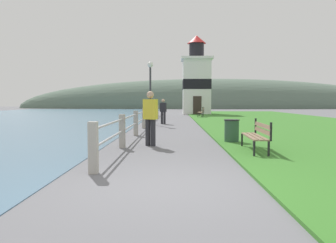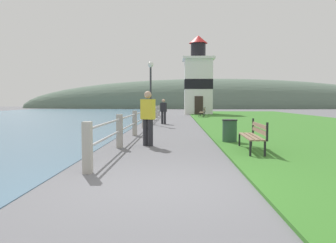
% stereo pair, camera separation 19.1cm
% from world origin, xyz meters
% --- Properties ---
extents(ground_plane, '(160.00, 160.00, 0.00)m').
position_xyz_m(ground_plane, '(0.00, 0.00, 0.00)').
color(ground_plane, slate).
extents(grass_verge, '(12.00, 47.81, 0.06)m').
position_xyz_m(grass_verge, '(7.64, 15.94, 0.03)').
color(grass_verge, '#387528').
rests_on(grass_verge, ground_plane).
extents(seawall_railing, '(0.18, 26.27, 1.07)m').
position_xyz_m(seawall_railing, '(-1.54, 14.05, 0.61)').
color(seawall_railing, '#A8A399').
rests_on(seawall_railing, ground_plane).
extents(park_bench_near, '(0.55, 2.00, 0.94)m').
position_xyz_m(park_bench_near, '(2.51, 3.82, 0.54)').
color(park_bench_near, '#846B51').
rests_on(park_bench_near, ground_plane).
extents(park_bench_midway, '(0.73, 1.98, 0.94)m').
position_xyz_m(park_bench_midway, '(2.61, 24.00, 0.54)').
color(park_bench_midway, '#846B51').
rests_on(park_bench_midway, ground_plane).
extents(lighthouse, '(3.44, 3.44, 8.71)m').
position_xyz_m(lighthouse, '(2.60, 31.07, 3.66)').
color(lighthouse, white).
rests_on(lighthouse, ground_plane).
extents(person_strolling, '(0.44, 0.31, 1.61)m').
position_xyz_m(person_strolling, '(-0.59, 15.53, 0.87)').
color(person_strolling, '#28282D').
rests_on(person_strolling, ground_plane).
extents(person_by_railing, '(0.50, 0.42, 1.81)m').
position_xyz_m(person_by_railing, '(-0.67, 5.18, 0.98)').
color(person_by_railing, '#28282D').
rests_on(person_by_railing, ground_plane).
extents(trash_bin, '(0.54, 0.54, 0.84)m').
position_xyz_m(trash_bin, '(2.14, 5.92, 0.42)').
color(trash_bin, '#2D5138').
rests_on(trash_bin, ground_plane).
extents(lamp_post, '(0.36, 0.36, 3.96)m').
position_xyz_m(lamp_post, '(-1.39, 15.15, 2.74)').
color(lamp_post, '#333338').
rests_on(lamp_post, ground_plane).
extents(distant_hillside, '(80.00, 16.00, 12.00)m').
position_xyz_m(distant_hillside, '(8.00, 61.87, 0.00)').
color(distant_hillside, '#566B5B').
rests_on(distant_hillside, ground_plane).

